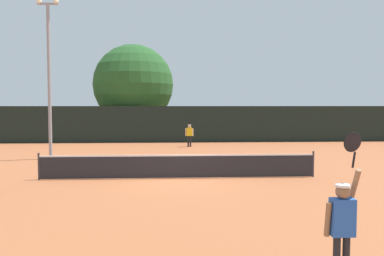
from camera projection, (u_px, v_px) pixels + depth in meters
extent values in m
plane|color=#9E5633|center=(179.00, 178.00, 15.98)|extent=(120.00, 120.00, 0.00)
cube|color=#232328|center=(179.00, 167.00, 15.95)|extent=(11.11, 0.03, 0.91)
cube|color=white|center=(179.00, 155.00, 15.92)|extent=(11.11, 0.04, 0.06)
cylinder|color=#333338|center=(39.00, 166.00, 15.63)|extent=(0.08, 0.08, 1.07)
cylinder|color=#333338|center=(313.00, 164.00, 16.26)|extent=(0.08, 0.08, 1.07)
cube|color=black|center=(174.00, 124.00, 31.25)|extent=(38.45, 0.12, 2.88)
cube|color=blue|center=(342.00, 217.00, 6.42)|extent=(0.38, 0.22, 0.62)
sphere|color=#8C6647|center=(343.00, 192.00, 6.40)|extent=(0.24, 0.24, 0.24)
cylinder|color=white|center=(343.00, 186.00, 6.39)|extent=(0.25, 0.25, 0.04)
cylinder|color=#8C6647|center=(328.00, 219.00, 6.41)|extent=(0.09, 0.18, 0.59)
cylinder|color=#8C6647|center=(355.00, 184.00, 6.49)|extent=(0.09, 0.33, 0.56)
cylinder|color=black|center=(354.00, 160.00, 6.53)|extent=(0.04, 0.11, 0.28)
ellipsoid|color=black|center=(352.00, 142.00, 6.57)|extent=(0.30, 0.13, 0.36)
cube|color=yellow|center=(189.00, 132.00, 27.92)|extent=(0.38, 0.22, 0.58)
sphere|color=beige|center=(189.00, 126.00, 27.90)|extent=(0.22, 0.22, 0.22)
cylinder|color=white|center=(189.00, 125.00, 27.89)|extent=(0.23, 0.23, 0.04)
cylinder|color=black|center=(188.00, 141.00, 27.95)|extent=(0.12, 0.12, 0.78)
cylinder|color=black|center=(190.00, 141.00, 27.96)|extent=(0.12, 0.12, 0.78)
cylinder|color=beige|center=(186.00, 132.00, 27.91)|extent=(0.09, 0.17, 0.55)
cylinder|color=beige|center=(193.00, 132.00, 27.93)|extent=(0.09, 0.15, 0.55)
sphere|color=#CCE033|center=(215.00, 165.00, 19.28)|extent=(0.07, 0.07, 0.07)
cylinder|color=gray|center=(49.00, 83.00, 21.49)|extent=(0.18, 0.18, 8.37)
cube|color=gray|center=(48.00, 4.00, 21.24)|extent=(1.10, 0.10, 0.10)
sphere|color=#F2EDCC|center=(39.00, 1.00, 21.21)|extent=(0.28, 0.28, 0.28)
sphere|color=#F2EDCC|center=(56.00, 1.00, 21.26)|extent=(0.28, 0.28, 0.28)
cylinder|color=brown|center=(134.00, 126.00, 34.95)|extent=(0.56, 0.56, 2.13)
sphere|color=#235123|center=(133.00, 85.00, 34.73)|extent=(7.03, 7.03, 7.03)
cube|color=#B7B7BC|center=(193.00, 130.00, 37.72)|extent=(2.18, 4.32, 0.90)
cube|color=#2D333D|center=(193.00, 122.00, 37.37)|extent=(1.85, 2.31, 0.64)
cylinder|color=black|center=(184.00, 132.00, 39.08)|extent=(0.22, 0.60, 0.60)
cylinder|color=black|center=(201.00, 132.00, 39.18)|extent=(0.22, 0.60, 0.60)
cylinder|color=black|center=(185.00, 134.00, 36.29)|extent=(0.22, 0.60, 0.60)
cylinder|color=black|center=(203.00, 134.00, 36.39)|extent=(0.22, 0.60, 0.60)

